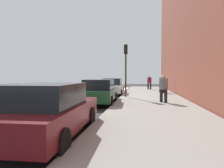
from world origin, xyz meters
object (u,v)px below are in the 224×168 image
pedestrian_burgundy_coat (149,82)px  pedestrian_tan_coat (162,83)px  parked_car_white (113,86)px  pedestrian_grey_coat (164,88)px  traffic_light_pole (126,61)px  rolling_suitcase (162,90)px  parked_car_maroon (49,111)px  parked_car_green (99,92)px

pedestrian_burgundy_coat → pedestrian_tan_coat: bearing=-167.6°
parked_car_white → pedestrian_grey_coat: 7.29m
traffic_light_pole → rolling_suitcase: 5.39m
pedestrian_grey_coat → rolling_suitcase: bearing=-4.9°
parked_car_maroon → rolling_suitcase: bearing=-18.0°
parked_car_maroon → pedestrian_burgundy_coat: pedestrian_burgundy_coat is taller
parked_car_maroon → parked_car_white: same height
pedestrian_grey_coat → rolling_suitcase: pedestrian_grey_coat is taller
parked_car_white → pedestrian_tan_coat: bearing=-77.5°
parked_car_green → parked_car_white: bearing=1.1°
traffic_light_pole → rolling_suitcase: bearing=-39.7°
parked_car_maroon → rolling_suitcase: size_ratio=4.96×
parked_car_maroon → rolling_suitcase: parked_car_maroon is taller
pedestrian_burgundy_coat → parked_car_maroon: bearing=169.5°
parked_car_white → traffic_light_pole: 4.05m
pedestrian_burgundy_coat → rolling_suitcase: bearing=-169.4°
parked_car_maroon → pedestrian_tan_coat: pedestrian_tan_coat is taller
parked_car_white → traffic_light_pole: size_ratio=1.23×
traffic_light_pole → pedestrian_grey_coat: bearing=-139.8°
pedestrian_tan_coat → parked_car_green: bearing=148.5°
pedestrian_grey_coat → traffic_light_pole: 4.28m
parked_car_green → rolling_suitcase: size_ratio=4.80×
parked_car_maroon → pedestrian_tan_coat: (14.01, -4.45, 0.28)m
pedestrian_grey_coat → parked_car_green: bearing=93.0°
pedestrian_grey_coat → pedestrian_tan_coat: 7.15m
parked_car_green → pedestrian_grey_coat: size_ratio=2.57×
parked_car_green → pedestrian_tan_coat: (7.32, -4.49, 0.28)m
pedestrian_tan_coat → traffic_light_pole: traffic_light_pole is taller
parked_car_white → pedestrian_burgundy_coat: bearing=-32.6°
traffic_light_pole → rolling_suitcase: size_ratio=4.49×
rolling_suitcase → parked_car_maroon: bearing=162.0°
pedestrian_grey_coat → pedestrian_tan_coat: pedestrian_tan_coat is taller
parked_car_maroon → pedestrian_burgundy_coat: bearing=-10.5°
parked_car_green → pedestrian_tan_coat: pedestrian_tan_coat is taller
parked_car_maroon → pedestrian_grey_coat: (6.89, -3.83, 0.27)m
parked_car_white → pedestrian_tan_coat: 4.72m
parked_car_maroon → traffic_light_pole: 10.16m
parked_car_maroon → pedestrian_grey_coat: bearing=-29.0°
pedestrian_burgundy_coat → traffic_light_pole: (-8.77, 2.12, 1.83)m
parked_car_green → parked_car_white: (6.31, 0.12, 0.00)m
parked_car_maroon → parked_car_green: size_ratio=1.03×
pedestrian_burgundy_coat → pedestrian_grey_coat: bearing=-178.1°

